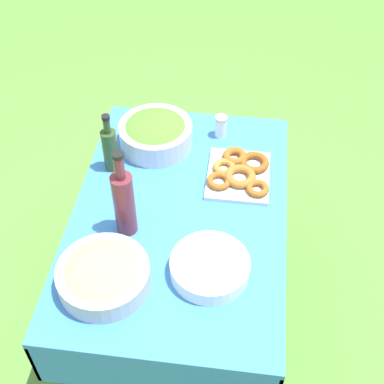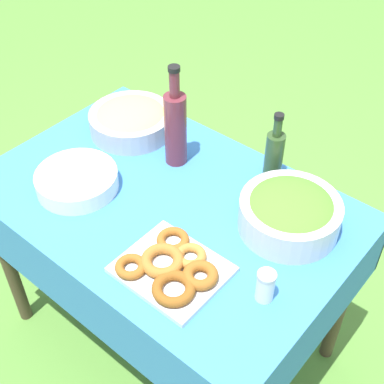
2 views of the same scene
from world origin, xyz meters
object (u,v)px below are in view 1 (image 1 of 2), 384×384
plate_stack (210,267)px  pasta_bowl (103,275)px  donut_platter (239,172)px  salad_bowl (156,133)px  olive_oil_bottle (110,148)px  wine_bottle (124,202)px

plate_stack → pasta_bowl: bearing=-75.4°
donut_platter → salad_bowl: bearing=-112.7°
pasta_bowl → donut_platter: size_ratio=1.05×
salad_bowl → donut_platter: (0.15, 0.35, -0.04)m
olive_oil_bottle → pasta_bowl: bearing=10.6°
salad_bowl → plate_stack: 0.68m
plate_stack → donut_platter: bearing=171.9°
donut_platter → olive_oil_bottle: 0.51m
plate_stack → wine_bottle: 0.36m
salad_bowl → wine_bottle: 0.47m
donut_platter → olive_oil_bottle: size_ratio=1.12×
olive_oil_bottle → wine_bottle: size_ratio=0.71×
donut_platter → olive_oil_bottle: olive_oil_bottle is taller
donut_platter → plate_stack: bearing=-8.1°
pasta_bowl → wine_bottle: wine_bottle is taller
plate_stack → salad_bowl: bearing=-155.0°
pasta_bowl → plate_stack: pasta_bowl is taller
salad_bowl → olive_oil_bottle: 0.22m
donut_platter → plate_stack: size_ratio=1.09×
olive_oil_bottle → wine_bottle: (0.31, 0.13, 0.04)m
salad_bowl → wine_bottle: size_ratio=0.83×
salad_bowl → plate_stack: size_ratio=1.14×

